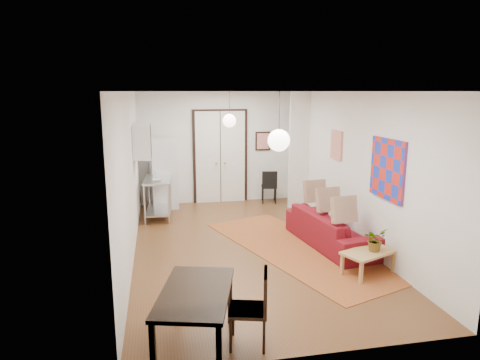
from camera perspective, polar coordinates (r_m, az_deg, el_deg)
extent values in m
plane|color=brown|center=(8.25, 1.00, -8.83)|extent=(7.00, 7.00, 0.00)
cube|color=white|center=(7.73, 1.08, 11.74)|extent=(4.20, 7.00, 0.02)
cube|color=silver|center=(11.27, -2.69, 4.34)|extent=(4.20, 0.02, 2.90)
cube|color=silver|center=(4.60, 10.23, -6.83)|extent=(4.20, 0.02, 2.90)
cube|color=silver|center=(7.71, -14.41, 0.53)|extent=(0.02, 7.00, 2.90)
cube|color=silver|center=(8.54, 14.95, 1.57)|extent=(0.02, 7.00, 2.90)
cube|color=white|center=(11.26, -2.64, 3.05)|extent=(1.44, 0.06, 2.50)
cube|color=silver|center=(10.78, 7.86, 3.90)|extent=(0.50, 0.10, 2.90)
cube|color=white|center=(9.12, -12.91, 5.15)|extent=(0.35, 1.00, 0.70)
cube|color=red|center=(7.41, 19.04, 1.39)|extent=(0.05, 1.00, 1.00)
cube|color=#F4E9CC|center=(9.20, 12.77, 4.59)|extent=(0.05, 0.50, 0.60)
cube|color=red|center=(11.44, 3.06, 5.20)|extent=(0.40, 0.03, 0.50)
cube|color=#A16143|center=(9.61, -13.74, 5.74)|extent=(0.03, 0.44, 0.54)
sphere|color=white|center=(9.71, -1.43, 7.90)|extent=(0.30, 0.30, 0.30)
cylinder|color=black|center=(9.69, -1.44, 10.26)|extent=(0.01, 0.01, 0.50)
sphere|color=white|center=(5.82, 5.19, 5.28)|extent=(0.30, 0.30, 0.30)
cylinder|color=black|center=(5.79, 5.26, 9.22)|extent=(0.01, 0.01, 0.50)
cube|color=#A65729|center=(8.19, 7.48, -9.06)|extent=(2.94, 4.58, 0.01)
imported|color=maroon|center=(8.39, 12.14, -6.38)|extent=(1.18, 2.35, 0.66)
cube|color=tan|center=(7.26, 16.78, -9.20)|extent=(0.99, 0.78, 0.04)
cube|color=tan|center=(7.01, 14.57, -11.56)|extent=(0.06, 0.06, 0.35)
cube|color=tan|center=(7.36, 20.11, -10.76)|extent=(0.06, 0.06, 0.35)
cube|color=tan|center=(7.33, 13.26, -10.43)|extent=(0.06, 0.06, 0.35)
cube|color=tan|center=(7.66, 18.61, -9.74)|extent=(0.06, 0.06, 0.35)
imported|color=#326F32|center=(7.23, 17.56, -7.58)|extent=(0.40, 0.43, 0.38)
cube|color=silver|center=(10.04, -10.93, 0.08)|extent=(0.69, 1.25, 0.04)
cube|color=silver|center=(10.21, -10.77, -3.91)|extent=(0.64, 1.21, 0.03)
cylinder|color=silver|center=(9.60, -12.37, -3.31)|extent=(0.04, 0.04, 0.91)
cylinder|color=silver|center=(9.60, -9.24, -3.18)|extent=(0.04, 0.04, 0.91)
cylinder|color=silver|center=(10.69, -12.26, -1.76)|extent=(0.04, 0.04, 0.91)
cylinder|color=silver|center=(10.69, -9.45, -1.65)|extent=(0.04, 0.04, 0.91)
imported|color=silver|center=(9.74, -10.93, 0.00)|extent=(0.23, 0.23, 0.05)
imported|color=teal|center=(10.26, -11.24, 0.98)|extent=(0.09, 0.09, 0.19)
cube|color=silver|center=(10.89, -10.17, 0.93)|extent=(0.71, 0.71, 1.78)
cube|color=black|center=(4.93, -5.96, -14.71)|extent=(1.07, 1.47, 0.05)
cube|color=black|center=(4.58, -9.57, -22.47)|extent=(0.07, 0.07, 0.68)
cube|color=black|center=(4.63, -0.73, -21.86)|extent=(0.07, 0.07, 0.68)
cube|color=black|center=(5.63, -9.94, -15.48)|extent=(0.07, 0.07, 0.68)
cube|color=black|center=(5.68, -3.02, -15.09)|extent=(0.07, 0.07, 0.68)
cube|color=#3B2012|center=(5.14, 1.09, -16.94)|extent=(0.53, 0.51, 0.04)
cube|color=#3B2012|center=(5.20, 0.63, -13.54)|extent=(0.14, 0.41, 0.45)
cylinder|color=#3B2012|center=(5.06, -0.55, -20.29)|extent=(0.03, 0.03, 0.43)
cylinder|color=#3B2012|center=(5.13, 3.61, -19.85)|extent=(0.03, 0.03, 0.43)
cylinder|color=#3B2012|center=(5.38, -1.31, -18.21)|extent=(0.03, 0.03, 0.43)
cylinder|color=#3B2012|center=(5.44, 2.57, -17.84)|extent=(0.03, 0.03, 0.43)
cube|color=#3B2012|center=(5.14, 1.09, -16.94)|extent=(0.53, 0.51, 0.04)
cube|color=#3B2012|center=(5.20, 0.63, -13.54)|extent=(0.14, 0.41, 0.45)
cylinder|color=#3B2012|center=(5.06, -0.55, -20.29)|extent=(0.03, 0.03, 0.43)
cylinder|color=#3B2012|center=(5.13, 3.61, -19.85)|extent=(0.03, 0.03, 0.43)
cylinder|color=#3B2012|center=(5.38, -1.31, -18.21)|extent=(0.03, 0.03, 0.43)
cylinder|color=#3B2012|center=(5.44, 2.57, -17.84)|extent=(0.03, 0.03, 0.43)
cube|color=black|center=(11.36, 3.88, -0.88)|extent=(0.46, 0.46, 0.04)
cube|color=black|center=(11.48, 3.67, 0.43)|extent=(0.40, 0.11, 0.42)
cylinder|color=black|center=(11.21, 3.26, -2.16)|extent=(0.03, 0.03, 0.42)
cylinder|color=black|center=(11.29, 4.91, -2.07)|extent=(0.03, 0.03, 0.42)
cylinder|color=black|center=(11.52, 2.85, -1.77)|extent=(0.03, 0.03, 0.42)
cylinder|color=black|center=(11.60, 4.46, -1.69)|extent=(0.03, 0.03, 0.42)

